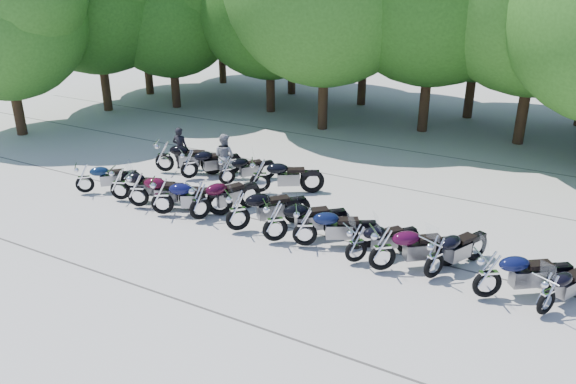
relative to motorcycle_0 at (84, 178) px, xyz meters
The scene contains 23 objects.
ground 7.07m from the motorcycle_0, ahead, with size 90.00×90.00×0.00m, color #A39D93.
tree_1 12.71m from the motorcycle_0, 114.92° to the left, with size 6.97×6.97×8.55m.
tree_2 13.27m from the motorcycle_0, 91.04° to the left, with size 7.31×7.31×8.97m.
tree_16 9.67m from the motorcycle_0, 155.51° to the left, with size 6.97×6.97×8.55m.
motorcycle_0 is the anchor object (origin of this frame).
motorcycle_1 1.44m from the motorcycle_0, ahead, with size 0.68×2.22×1.26m, color black, non-canonical shape.
motorcycle_2 2.34m from the motorcycle_0, ahead, with size 0.71×2.32×1.31m, color #3A0719, non-canonical shape.
motorcycle_3 3.37m from the motorcycle_0, ahead, with size 0.72×2.36×1.34m, color #0C0E36, non-canonical shape.
motorcycle_4 4.56m from the motorcycle_0, ahead, with size 0.72×2.38×1.34m, color #310618, non-canonical shape.
motorcycle_5 5.96m from the motorcycle_0, ahead, with size 0.75×2.48×1.40m, color black, non-canonical shape.
motorcycle_6 7.20m from the motorcycle_0, ahead, with size 0.74×2.44×1.38m, color black, non-canonical shape.
motorcycle_7 8.03m from the motorcycle_0, ahead, with size 0.71×2.32×1.31m, color black, non-canonical shape.
motorcycle_8 9.55m from the motorcycle_0, ahead, with size 0.65×2.14×1.21m, color black, non-canonical shape.
motorcycle_9 10.28m from the motorcycle_0, ahead, with size 0.74×2.42×1.37m, color #360722, non-canonical shape.
motorcycle_10 11.49m from the motorcycle_0, ahead, with size 0.69×2.28×1.29m, color black, non-canonical shape.
motorcycle_11 12.77m from the motorcycle_0, ahead, with size 0.73×2.40×1.36m, color #0C1034, non-canonical shape.
motorcycle_12 14.01m from the motorcycle_0, ahead, with size 0.62×2.04×1.16m, color black, non-canonical shape.
motorcycle_13 2.98m from the motorcycle_0, 70.80° to the left, with size 0.73×2.39×1.35m, color black, non-canonical shape.
motorcycle_14 3.47m from the motorcycle_0, 50.86° to the left, with size 0.67×2.20×1.25m, color black, non-canonical shape.
motorcycle_15 4.65m from the motorcycle_0, 38.11° to the left, with size 0.63×2.06×1.16m, color black, non-canonical shape.
motorcycle_16 5.75m from the motorcycle_0, 29.11° to the left, with size 0.73×2.39×1.35m, color black, non-canonical shape.
rider_0 3.68m from the motorcycle_0, 71.09° to the left, with size 0.58×0.38×1.58m, color black.
rider_1 4.71m from the motorcycle_0, 48.16° to the left, with size 0.78×0.61×1.60m, color gray.
Camera 1 is at (7.05, -11.30, 7.16)m, focal length 35.00 mm.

